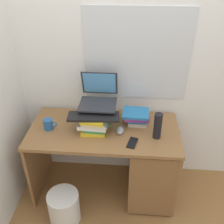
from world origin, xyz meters
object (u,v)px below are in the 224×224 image
book_stack_keyboard_riser (94,125)px  cell_phone (132,143)px  computer_mouse (120,130)px  water_bottle (158,126)px  wastebasket (64,207)px  laptop (99,95)px  mug (48,124)px  desk (139,162)px  book_stack_tall (98,115)px  keyboard (94,117)px  book_stack_side (137,117)px

book_stack_keyboard_riser → cell_phone: size_ratio=1.81×
computer_mouse → cell_phone: 0.18m
water_bottle → computer_mouse: bearing=171.8°
wastebasket → laptop: bearing=63.4°
mug → computer_mouse: bearing=-0.1°
laptop → water_bottle: 0.56m
desk → laptop: 0.71m
book_stack_keyboard_riser → wastebasket: book_stack_keyboard_riser is taller
laptop → cell_phone: (0.30, -0.31, -0.25)m
book_stack_tall → wastebasket: (-0.26, -0.46, -0.67)m
laptop → computer_mouse: bearing=-40.5°
computer_mouse → wastebasket: (-0.46, -0.35, -0.60)m
water_bottle → cell_phone: water_bottle is taller
computer_mouse → wastebasket: computer_mouse is taller
book_stack_keyboard_riser → water_bottle: size_ratio=1.10×
laptop → computer_mouse: size_ratio=3.08×
mug → keyboard: bearing=-2.9°
desk → mug: bearing=-179.7°
book_stack_tall → water_bottle: (0.50, -0.15, 0.02)m
computer_mouse → mug: bearing=179.9°
laptop → water_bottle: laptop is taller
book_stack_keyboard_riser → water_bottle: water_bottle is taller
water_bottle → mug: bearing=177.2°
book_stack_keyboard_riser → computer_mouse: bearing=5.2°
desk → keyboard: (-0.40, -0.02, 0.49)m
book_stack_tall → computer_mouse: size_ratio=2.32×
desk → keyboard: bearing=-176.5°
mug → water_bottle: (0.92, -0.05, 0.07)m
book_stack_keyboard_riser → book_stack_side: size_ratio=1.05×
book_stack_keyboard_riser → keyboard: keyboard is taller
book_stack_keyboard_riser → wastebasket: size_ratio=0.81×
book_stack_side → mug: (-0.75, -0.14, -0.03)m
book_stack_side → water_bottle: (0.17, -0.18, 0.04)m
book_stack_side → water_bottle: water_bottle is taller
water_bottle → laptop: bearing=157.1°
book_stack_tall → computer_mouse: bearing=-28.9°
book_stack_side → mug: size_ratio=2.00×
computer_mouse → water_bottle: water_bottle is taller
book_stack_side → cell_phone: bearing=-96.4°
desk → book_stack_keyboard_riser: book_stack_keyboard_riser is taller
book_stack_tall → cell_phone: bearing=-39.5°
laptop → wastebasket: bearing=-116.6°
book_stack_tall → keyboard: book_stack_tall is taller
desk → keyboard: 0.63m
mug → wastebasket: (0.16, -0.35, -0.62)m
book_stack_keyboard_riser → cell_phone: bearing=-20.3°
book_stack_tall → book_stack_side: bearing=5.4°
laptop → book_stack_tall: bearing=-87.5°
desk → wastebasket: bearing=-150.8°
desk → water_bottle: water_bottle is taller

